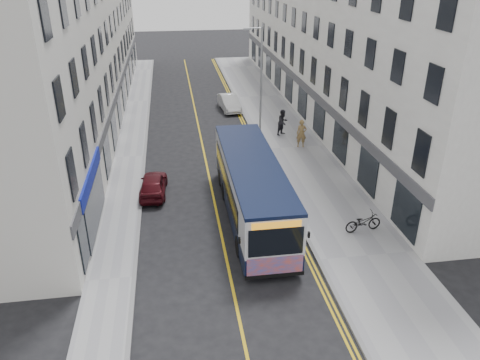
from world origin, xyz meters
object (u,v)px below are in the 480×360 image
object	(u,v)px
pedestrian_near	(301,134)
car_white	(229,103)
car_maroon	(153,184)
bicycle	(363,222)
pedestrian_far	(283,122)
city_bus	(252,187)
streetlamp	(260,81)

from	to	relation	value
pedestrian_near	car_white	size ratio (longest dim) A/B	0.48
car_maroon	bicycle	bearing A→B (deg)	154.33
pedestrian_far	car_white	size ratio (longest dim) A/B	0.48
car_maroon	pedestrian_near	bearing A→B (deg)	-147.56
city_bus	bicycle	xyz separation A→B (m)	(5.07, -2.28, -1.13)
pedestrian_near	car_maroon	bearing A→B (deg)	-141.34
bicycle	pedestrian_near	world-z (taller)	pedestrian_near
pedestrian_near	car_white	distance (m)	10.39
city_bus	bicycle	size ratio (longest dim) A/B	5.87
pedestrian_near	streetlamp	bearing A→B (deg)	152.78
bicycle	car_maroon	bearing A→B (deg)	53.06
pedestrian_far	car_maroon	xyz separation A→B (m)	(-9.38, -8.13, -0.47)
streetlamp	car_white	distance (m)	8.61
city_bus	pedestrian_far	size ratio (longest dim) A/B	5.73
city_bus	car_maroon	bearing A→B (deg)	145.94
bicycle	car_white	distance (m)	21.23
city_bus	bicycle	distance (m)	5.67
streetlamp	bicycle	size ratio (longest dim) A/B	4.29
car_white	car_maroon	distance (m)	16.44
bicycle	pedestrian_far	world-z (taller)	pedestrian_far
city_bus	pedestrian_far	bearing A→B (deg)	69.41
streetlamp	car_white	size ratio (longest dim) A/B	2.01
car_white	pedestrian_far	bearing A→B (deg)	-71.83
bicycle	streetlamp	bearing A→B (deg)	3.74
city_bus	pedestrian_far	xyz separation A→B (m)	(4.34, 11.54, -0.66)
pedestrian_near	pedestrian_far	xyz separation A→B (m)	(-0.71, 2.59, -0.01)
streetlamp	bicycle	bearing A→B (deg)	-78.66
city_bus	car_maroon	size ratio (longest dim) A/B	3.06
car_white	car_maroon	world-z (taller)	car_white
pedestrian_near	car_maroon	distance (m)	11.52
car_white	car_maroon	xyz separation A→B (m)	(-6.28, -15.19, -0.05)
streetlamp	car_white	world-z (taller)	streetlamp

